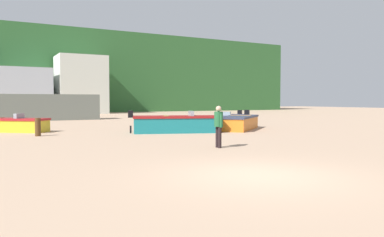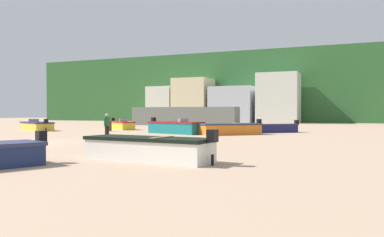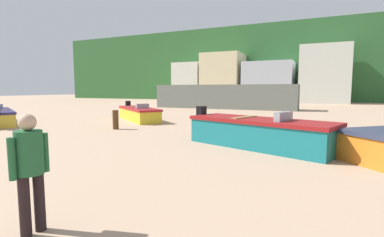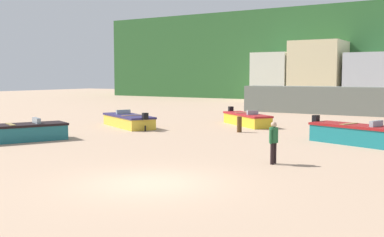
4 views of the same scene
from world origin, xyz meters
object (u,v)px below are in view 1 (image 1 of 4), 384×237
object	(u,v)px
boat_navy_0	(230,120)
boat_teal_2	(176,124)
boat_yellow_6	(6,125)
beach_walker_foreground	(219,123)
boat_orange_3	(239,122)
mooring_post_near_water	(38,127)

from	to	relation	value
boat_navy_0	boat_teal_2	bearing A→B (deg)	84.95
boat_navy_0	boat_teal_2	xyz separation A→B (m)	(-6.59, -4.30, 0.11)
boat_yellow_6	beach_walker_foreground	bearing A→B (deg)	67.99
boat_navy_0	beach_walker_foreground	bearing A→B (deg)	105.84
boat_orange_3	boat_yellow_6	world-z (taller)	boat_orange_3
boat_navy_0	boat_yellow_6	bearing A→B (deg)	48.30
boat_teal_2	boat_orange_3	distance (m)	4.51
boat_orange_3	boat_navy_0	bearing A→B (deg)	-68.70
boat_navy_0	mooring_post_near_water	bearing A→B (deg)	63.53
mooring_post_near_water	beach_walker_foreground	world-z (taller)	beach_walker_foreground
boat_navy_0	boat_teal_2	world-z (taller)	boat_teal_2
mooring_post_near_water	beach_walker_foreground	xyz separation A→B (m)	(5.57, -8.45, 0.49)
mooring_post_near_water	beach_walker_foreground	size ratio (longest dim) A/B	0.57
boat_orange_3	mooring_post_near_water	xyz separation A→B (m)	(-11.69, 1.24, 0.02)
boat_orange_3	boat_yellow_6	size ratio (longest dim) A/B	0.97
boat_teal_2	mooring_post_near_water	bearing A→B (deg)	-82.20
beach_walker_foreground	mooring_post_near_water	bearing A→B (deg)	-141.10
boat_teal_2	mooring_post_near_water	xyz separation A→B (m)	(-7.19, 1.44, -0.03)
boat_navy_0	boat_orange_3	xyz separation A→B (m)	(-2.09, -4.09, 0.06)
boat_teal_2	beach_walker_foreground	size ratio (longest dim) A/B	3.21
beach_walker_foreground	boat_navy_0	bearing A→B (deg)	149.55
boat_teal_2	boat_navy_0	bearing A→B (deg)	142.26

